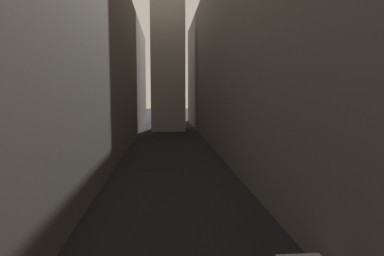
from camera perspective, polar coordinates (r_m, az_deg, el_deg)
ground_plane at (r=35.52m, az=-3.35°, el=-5.82°), size 264.00×264.00×0.00m
building_block_left at (r=38.74m, az=-22.37°, el=10.47°), size 13.61×108.00×21.19m
building_block_right at (r=38.83m, az=13.10°, el=12.08°), size 10.73×108.00×23.00m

